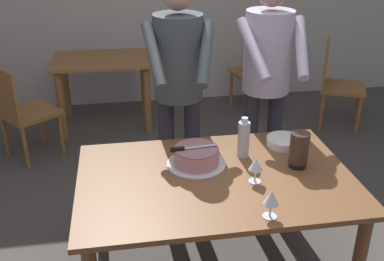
{
  "coord_description": "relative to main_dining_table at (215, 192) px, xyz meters",
  "views": [
    {
      "loc": [
        -0.48,
        -2.09,
        2.04
      ],
      "look_at": [
        -0.09,
        0.29,
        0.9
      ],
      "focal_mm": 42.34,
      "sensor_mm": 36.0,
      "label": 1
    }
  ],
  "objects": [
    {
      "name": "background_chair_3",
      "position": [
        1.74,
        2.09,
        -0.15
      ],
      "size": [
        0.59,
        0.59,
        0.9
      ],
      "color": "#9E6633",
      "rests_on": "ground_plane"
    },
    {
      "name": "cake_knife",
      "position": [
        -0.16,
        0.13,
        0.22
      ],
      "size": [
        0.27,
        0.05,
        0.02
      ],
      "color": "silver",
      "rests_on": "cake_on_platter"
    },
    {
      "name": "water_bottle",
      "position": [
        0.21,
        0.2,
        0.22
      ],
      "size": [
        0.07,
        0.07,
        0.25
      ],
      "color": "silver",
      "rests_on": "main_dining_table"
    },
    {
      "name": "plate_stack",
      "position": [
        0.5,
        0.3,
        0.13
      ],
      "size": [
        0.22,
        0.22,
        0.05
      ],
      "color": "white",
      "rests_on": "main_dining_table"
    },
    {
      "name": "main_dining_table",
      "position": [
        0.0,
        0.0,
        0.0
      ],
      "size": [
        1.51,
        0.99,
        0.75
      ],
      "color": "brown",
      "rests_on": "ground_plane"
    },
    {
      "name": "hurricane_lamp",
      "position": [
        0.48,
        0.03,
        0.21
      ],
      "size": [
        0.11,
        0.11,
        0.21
      ],
      "color": "black",
      "rests_on": "main_dining_table"
    },
    {
      "name": "wine_glass_far",
      "position": [
        0.18,
        -0.41,
        0.21
      ],
      "size": [
        0.08,
        0.08,
        0.14
      ],
      "color": "silver",
      "rests_on": "main_dining_table"
    },
    {
      "name": "background_table",
      "position": [
        -0.66,
        2.47,
        -0.07
      ],
      "size": [
        1.0,
        0.7,
        0.74
      ],
      "color": "#9E6633",
      "rests_on": "ground_plane"
    },
    {
      "name": "background_chair_1",
      "position": [
        1.03,
        2.59,
        -0.15
      ],
      "size": [
        0.52,
        0.52,
        0.9
      ],
      "color": "#9E6633",
      "rests_on": "ground_plane"
    },
    {
      "name": "person_standing_beside",
      "position": [
        0.5,
        0.74,
        0.43
      ],
      "size": [
        0.47,
        0.55,
        1.72
      ],
      "color": "#2D2D38",
      "rests_on": "ground_plane"
    },
    {
      "name": "wine_glass_near",
      "position": [
        0.2,
        -0.09,
        0.21
      ],
      "size": [
        0.08,
        0.08,
        0.14
      ],
      "color": "silver",
      "rests_on": "main_dining_table"
    },
    {
      "name": "person_cutting_cake",
      "position": [
        -0.11,
        0.71,
        0.43
      ],
      "size": [
        0.47,
        0.56,
        1.72
      ],
      "color": "#2D2D38",
      "rests_on": "ground_plane"
    },
    {
      "name": "background_chair_0",
      "position": [
        -1.38,
        1.83,
        -0.15
      ],
      "size": [
        0.62,
        0.62,
        0.9
      ],
      "color": "#9E6633",
      "rests_on": "ground_plane"
    },
    {
      "name": "cake_on_platter",
      "position": [
        -0.09,
        0.14,
        0.16
      ],
      "size": [
        0.34,
        0.34,
        0.11
      ],
      "color": "silver",
      "rests_on": "main_dining_table"
    }
  ]
}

